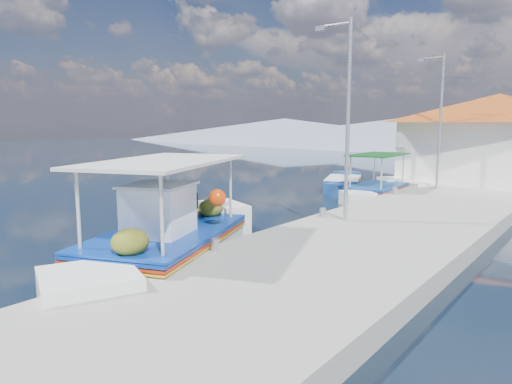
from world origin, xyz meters
The scene contains 10 objects.
ground centered at (0.00, 0.00, 0.00)m, with size 160.00×160.00×0.00m, color black.
quay centered at (5.90, 6.00, 0.25)m, with size 5.00×44.00×0.50m, color #98968F.
bollards centered at (3.80, 5.25, 0.65)m, with size 0.20×17.20×0.30m.
main_caique centered at (2.42, -3.17, 0.55)m, with size 4.57×8.11×2.87m.
caique_green_canopy centered at (2.46, 9.38, 0.34)m, with size 1.98×6.15×2.30m.
caique_blue_hull centered at (-0.07, 10.98, 0.27)m, with size 2.98×5.15×0.99m.
caique_far centered at (2.54, 14.09, 0.47)m, with size 3.82×6.68×2.52m.
harbor_building centered at (6.20, 15.00, 2.78)m, with size 10.49×10.49×4.40m.
lamp_post_near centered at (4.51, 2.00, 3.85)m, with size 1.21×0.14×6.00m.
lamp_post_far centered at (4.51, 11.00, 3.85)m, with size 1.21×0.14×6.00m.
Camera 1 is at (11.05, -10.71, 3.48)m, focal length 32.55 mm.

